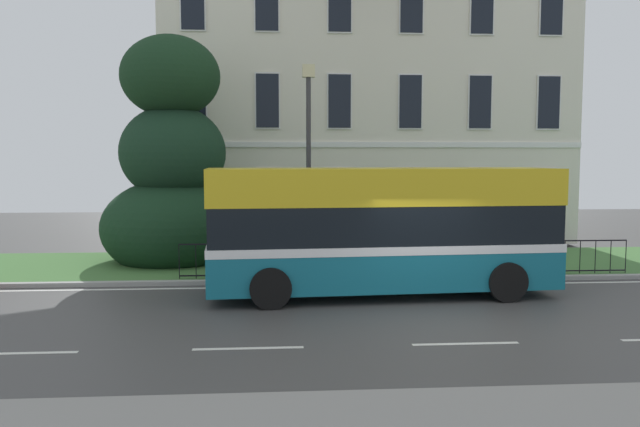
% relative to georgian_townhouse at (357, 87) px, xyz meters
% --- Properties ---
extents(ground_plane, '(60.00, 56.00, 0.18)m').
position_rel_georgian_townhouse_xyz_m(ground_plane, '(-0.23, -14.65, -6.60)').
color(ground_plane, '#444342').
extents(georgian_townhouse, '(16.20, 10.48, 12.89)m').
position_rel_georgian_townhouse_xyz_m(georgian_townhouse, '(0.00, 0.00, 0.00)').
color(georgian_townhouse, silver).
rests_on(georgian_townhouse, ground_plane).
extents(iron_verge_railing, '(12.74, 0.04, 0.97)m').
position_rel_georgian_townhouse_xyz_m(iron_verge_railing, '(0.00, -11.29, -5.97)').
color(iron_verge_railing, black).
rests_on(iron_verge_railing, ground_plane).
extents(evergreen_tree, '(4.51, 4.51, 7.71)m').
position_rel_georgian_townhouse_xyz_m(evergreen_tree, '(-7.02, -8.00, -3.76)').
color(evergreen_tree, '#423328').
rests_on(evergreen_tree, ground_plane).
extents(single_decker_bus, '(8.72, 3.06, 3.17)m').
position_rel_georgian_townhouse_xyz_m(single_decker_bus, '(-1.09, -13.13, -4.92)').
color(single_decker_bus, '#14677D').
rests_on(single_decker_bus, ground_plane).
extents(street_lamp_post, '(0.36, 0.24, 6.00)m').
position_rel_georgian_townhouse_xyz_m(street_lamp_post, '(-2.73, -10.10, -2.99)').
color(street_lamp_post, '#333338').
rests_on(street_lamp_post, ground_plane).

